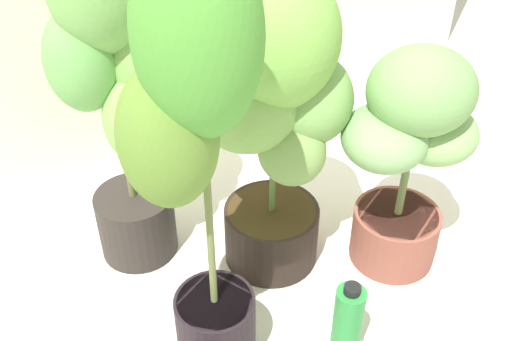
% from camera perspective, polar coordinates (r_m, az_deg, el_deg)
% --- Properties ---
extents(ground_plane, '(8.00, 8.00, 0.00)m').
position_cam_1_polar(ground_plane, '(1.71, 3.23, -11.18)').
color(ground_plane, silver).
rests_on(ground_plane, ground).
extents(potted_plant_center, '(0.47, 0.40, 0.87)m').
position_cam_1_polar(potted_plant_center, '(1.48, 1.83, 6.19)').
color(potted_plant_center, black).
rests_on(potted_plant_center, ground).
extents(potted_plant_front_left, '(0.33, 0.30, 1.05)m').
position_cam_1_polar(potted_plant_front_left, '(1.11, -5.90, 2.88)').
color(potted_plant_front_left, black).
rests_on(potted_plant_front_left, ground).
extents(potted_plant_back_left, '(0.36, 0.28, 0.98)m').
position_cam_1_polar(potted_plant_back_left, '(1.52, -13.33, 8.07)').
color(potted_plant_back_left, '#2E2724').
rests_on(potted_plant_back_left, ground).
extents(potted_plant_front_right, '(0.46, 0.35, 0.67)m').
position_cam_1_polar(potted_plant_front_right, '(1.59, 14.43, 2.10)').
color(potted_plant_front_right, brown).
rests_on(potted_plant_front_right, ground).
extents(nutrient_bottle, '(0.07, 0.07, 0.24)m').
position_cam_1_polar(nutrient_bottle, '(1.50, 8.75, -14.15)').
color(nutrient_bottle, '#2A893C').
rests_on(nutrient_bottle, ground).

